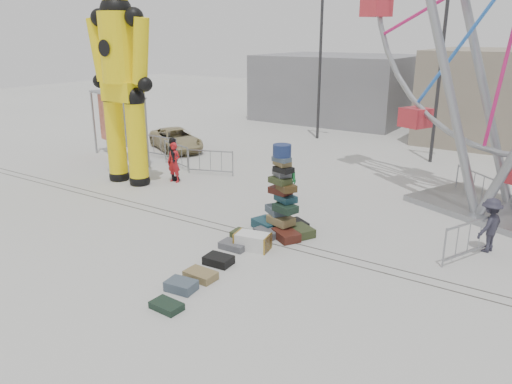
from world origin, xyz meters
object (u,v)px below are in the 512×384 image
Objects in this scene: barricade_wheel_front at (469,240)px; pedestrian_grey at (490,225)px; crash_test_dummy at (121,76)px; barricade_dummy_b at (176,155)px; barricade_wheel_back at (474,186)px; steamer_trunk at (253,241)px; pedestrian_black at (173,159)px; lamp_post_right at (443,65)px; barricade_dummy_c at (210,162)px; parked_suv at (176,139)px; suitcase_tower at (282,209)px; pedestrian_red at (174,162)px; pedestrian_green at (287,182)px; barricade_dummy_a at (161,147)px; banner_scaffold at (117,111)px; lamp_post_left at (322,59)px.

pedestrian_grey reaches higher than barricade_wheel_front.
barricade_dummy_b is at bearing 90.66° from crash_test_dummy.
barricade_wheel_back is at bearing -146.49° from pedestrian_grey.
steamer_trunk is 5.89m from barricade_wheel_front.
pedestrian_black is at bearing 40.87° from crash_test_dummy.
lamp_post_right is 4.00× the size of barricade_dummy_c.
parked_suv is at bearing 113.13° from crash_test_dummy.
barricade_wheel_front is at bearing 35.78° from suitcase_tower.
pedestrian_grey is at bearing -6.37° from pedestrian_red.
barricade_dummy_c is (-7.43, -7.54, -3.93)m from lamp_post_right.
suitcase_tower reaches higher than pedestrian_green.
pedestrian_green reaches higher than steamer_trunk.
barricade_dummy_c and barricade_wheel_front have the same top height.
barricade_wheel_front is (14.95, -3.81, 0.00)m from barricade_dummy_a.
parked_suv is at bearing -4.92° from pedestrian_black.
barricade_wheel_front and barricade_wheel_back have the same top height.
lamp_post_right is 4.00× the size of barricade_dummy_a.
pedestrian_black is (-11.80, 1.26, 0.36)m from barricade_wheel_front.
lamp_post_right is 4.58× the size of pedestrian_green.
pedestrian_red is at bearing -176.77° from pedestrian_black.
barricade_dummy_c is (2.15, -0.20, 0.00)m from barricade_dummy_b.
crash_test_dummy is at bearing -113.73° from barricade_wheel_back.
pedestrian_green reaches higher than barricade_dummy_b.
crash_test_dummy is at bearing -132.89° from lamp_post_right.
banner_scaffold is 5.60m from barricade_dummy_c.
crash_test_dummy is 4.04× the size of barricade_dummy_b.
barricade_wheel_front is 6.39m from pedestrian_green.
pedestrian_red is at bearing -169.97° from pedestrian_green.
lamp_post_right is 12.70m from barricade_dummy_b.
lamp_post_right is 2.89× the size of suitcase_tower.
steamer_trunk is at bearing -35.71° from pedestrian_red.
suitcase_tower is 7.80m from barricade_wheel_back.
lamp_post_right is 1.00× the size of lamp_post_left.
lamp_post_right is 12.73m from pedestrian_red.
barricade_wheel_front is at bearing 6.37° from banner_scaffold.
barricade_dummy_b is at bearing 176.02° from suitcase_tower.
barricade_dummy_b is (-8.06, 4.13, -0.23)m from suitcase_tower.
barricade_dummy_b is (-9.58, -7.34, -3.93)m from lamp_post_right.
barricade_wheel_back is at bearing -62.29° from parked_suv.
pedestrian_black is (1.37, 1.20, -3.35)m from crash_test_dummy.
suitcase_tower is (-1.52, -11.47, -3.71)m from lamp_post_right.
steamer_trunk is (5.41, -15.00, -4.25)m from lamp_post_left.
lamp_post_left is (-7.00, 2.00, 0.00)m from lamp_post_right.
lamp_post_left is at bearing -52.09° from pedestrian_black.
steamer_trunk is 7.69m from pedestrian_black.
barricade_dummy_b is 3.48m from parked_suv.
lamp_post_right reaches higher than pedestrian_red.
parked_suv is at bearing 128.69° from barricade_dummy_c.
parked_suv is at bearing 94.62° from barricade_wheel_front.
suitcase_tower is 1.39× the size of barricade_dummy_a.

